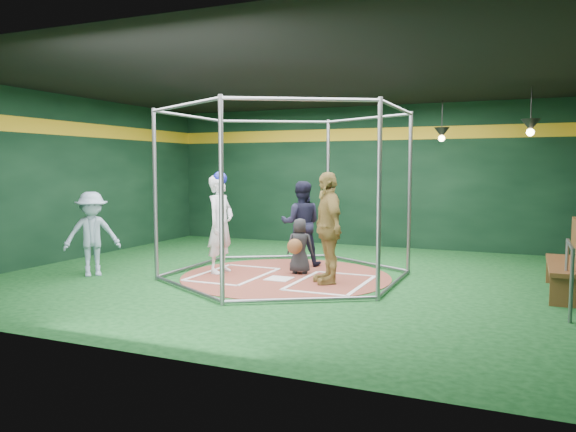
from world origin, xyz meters
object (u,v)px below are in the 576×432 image
at_px(visitor_leopard, 328,228).
at_px(umpire, 301,223).
at_px(batter_figure, 220,223).
at_px(dugout_bench, 570,258).

height_order(visitor_leopard, umpire, visitor_leopard).
height_order(batter_figure, dugout_bench, batter_figure).
height_order(umpire, dugout_bench, umpire).
relative_size(visitor_leopard, dugout_bench, 0.96).
bearing_deg(batter_figure, visitor_leopard, -2.40).
bearing_deg(visitor_leopard, umpire, -178.51).
xyz_separation_m(visitor_leopard, umpire, (-1.05, 1.40, -0.10)).
relative_size(visitor_leopard, umpire, 1.12).
bearing_deg(dugout_bench, visitor_leopard, -169.96).
distance_m(batter_figure, umpire, 1.71).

